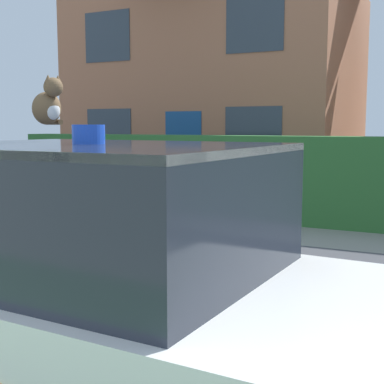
{
  "coord_description": "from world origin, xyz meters",
  "views": [
    {
      "loc": [
        3.13,
        0.47,
        1.74
      ],
      "look_at": [
        0.65,
        5.44,
        1.05
      ],
      "focal_mm": 50.0,
      "sensor_mm": 36.0,
      "label": 1
    }
  ],
  "objects_px": {
    "house_left": "(222,56)",
    "wheelie_bin": "(104,185)",
    "police_car": "(59,288)",
    "cat": "(48,105)"
  },
  "relations": [
    {
      "from": "house_left",
      "to": "wheelie_bin",
      "type": "relative_size",
      "value": 7.73
    },
    {
      "from": "police_car",
      "to": "house_left",
      "type": "distance_m",
      "value": 13.41
    },
    {
      "from": "cat",
      "to": "house_left",
      "type": "xyz_separation_m",
      "value": [
        -4.11,
        12.18,
        1.92
      ]
    },
    {
      "from": "police_car",
      "to": "wheelie_bin",
      "type": "relative_size",
      "value": 4.19
    },
    {
      "from": "house_left",
      "to": "cat",
      "type": "bearing_deg",
      "value": -71.37
    },
    {
      "from": "police_car",
      "to": "cat",
      "type": "distance_m",
      "value": 1.13
    },
    {
      "from": "police_car",
      "to": "house_left",
      "type": "relative_size",
      "value": 0.54
    },
    {
      "from": "police_car",
      "to": "house_left",
      "type": "xyz_separation_m",
      "value": [
        -4.29,
        12.34,
        3.02
      ]
    },
    {
      "from": "police_car",
      "to": "wheelie_bin",
      "type": "xyz_separation_m",
      "value": [
        -4.47,
        6.65,
        -0.26
      ]
    },
    {
      "from": "house_left",
      "to": "wheelie_bin",
      "type": "bearing_deg",
      "value": -91.83
    }
  ]
}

